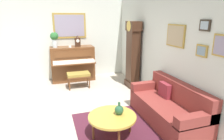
{
  "coord_description": "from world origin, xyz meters",
  "views": [
    {
      "loc": [
        4.33,
        -0.29,
        2.14
      ],
      "look_at": [
        -0.09,
        1.16,
        0.86
      ],
      "focal_mm": 30.95,
      "sensor_mm": 36.0,
      "label": 1
    }
  ],
  "objects_px": {
    "grandfather_clock": "(133,57)",
    "flower_vase": "(54,38)",
    "piano": "(73,63)",
    "coffee_table": "(112,117)",
    "teacup": "(70,47)",
    "couch": "(169,107)",
    "mantel_clock": "(78,41)",
    "green_jug": "(119,110)",
    "piano_bench": "(78,75)"
  },
  "relations": [
    {
      "from": "coffee_table",
      "to": "green_jug",
      "type": "xyz_separation_m",
      "value": [
        -0.02,
        0.14,
        0.12
      ]
    },
    {
      "from": "grandfather_clock",
      "to": "couch",
      "type": "height_order",
      "value": "grandfather_clock"
    },
    {
      "from": "coffee_table",
      "to": "teacup",
      "type": "distance_m",
      "value": 3.58
    },
    {
      "from": "piano",
      "to": "coffee_table",
      "type": "xyz_separation_m",
      "value": [
        3.56,
        0.26,
        -0.21
      ]
    },
    {
      "from": "piano",
      "to": "coffee_table",
      "type": "height_order",
      "value": "piano"
    },
    {
      "from": "grandfather_clock",
      "to": "coffee_table",
      "type": "distance_m",
      "value": 2.79
    },
    {
      "from": "piano",
      "to": "flower_vase",
      "type": "bearing_deg",
      "value": -89.88
    },
    {
      "from": "piano_bench",
      "to": "green_jug",
      "type": "xyz_separation_m",
      "value": [
        2.7,
        0.34,
        0.09
      ]
    },
    {
      "from": "grandfather_clock",
      "to": "teacup",
      "type": "height_order",
      "value": "grandfather_clock"
    },
    {
      "from": "piano",
      "to": "coffee_table",
      "type": "distance_m",
      "value": 3.57
    },
    {
      "from": "piano",
      "to": "green_jug",
      "type": "distance_m",
      "value": 3.56
    },
    {
      "from": "couch",
      "to": "mantel_clock",
      "type": "relative_size",
      "value": 5.0
    },
    {
      "from": "grandfather_clock",
      "to": "flower_vase",
      "type": "bearing_deg",
      "value": -118.8
    },
    {
      "from": "piano",
      "to": "couch",
      "type": "xyz_separation_m",
      "value": [
        3.42,
        1.55,
        -0.28
      ]
    },
    {
      "from": "green_jug",
      "to": "piano_bench",
      "type": "bearing_deg",
      "value": -172.86
    },
    {
      "from": "coffee_table",
      "to": "couch",
      "type": "bearing_deg",
      "value": 95.88
    },
    {
      "from": "flower_vase",
      "to": "green_jug",
      "type": "height_order",
      "value": "flower_vase"
    },
    {
      "from": "mantel_clock",
      "to": "flower_vase",
      "type": "xyz_separation_m",
      "value": [
        -0.0,
        -0.74,
        0.14
      ]
    },
    {
      "from": "piano",
      "to": "piano_bench",
      "type": "bearing_deg",
      "value": 4.03
    },
    {
      "from": "grandfather_clock",
      "to": "green_jug",
      "type": "distance_m",
      "value": 2.69
    },
    {
      "from": "mantel_clock",
      "to": "coffee_table",
      "type": "bearing_deg",
      "value": 1.0
    },
    {
      "from": "piano",
      "to": "teacup",
      "type": "height_order",
      "value": "teacup"
    },
    {
      "from": "couch",
      "to": "teacup",
      "type": "distance_m",
      "value": 3.81
    },
    {
      "from": "grandfather_clock",
      "to": "flower_vase",
      "type": "xyz_separation_m",
      "value": [
        -1.23,
        -2.23,
        0.52
      ]
    },
    {
      "from": "teacup",
      "to": "flower_vase",
      "type": "bearing_deg",
      "value": -100.57
    },
    {
      "from": "grandfather_clock",
      "to": "teacup",
      "type": "xyz_separation_m",
      "value": [
        -1.14,
        -1.76,
        0.23
      ]
    },
    {
      "from": "flower_vase",
      "to": "green_jug",
      "type": "distance_m",
      "value": 3.79
    },
    {
      "from": "couch",
      "to": "coffee_table",
      "type": "distance_m",
      "value": 1.3
    },
    {
      "from": "grandfather_clock",
      "to": "couch",
      "type": "bearing_deg",
      "value": -3.73
    },
    {
      "from": "teacup",
      "to": "grandfather_clock",
      "type": "bearing_deg",
      "value": 57.05
    },
    {
      "from": "piano_bench",
      "to": "couch",
      "type": "relative_size",
      "value": 0.37
    },
    {
      "from": "couch",
      "to": "green_jug",
      "type": "height_order",
      "value": "couch"
    },
    {
      "from": "piano_bench",
      "to": "grandfather_clock",
      "type": "distance_m",
      "value": 1.77
    },
    {
      "from": "mantel_clock",
      "to": "teacup",
      "type": "xyz_separation_m",
      "value": [
        0.09,
        -0.27,
        -0.15
      ]
    },
    {
      "from": "piano",
      "to": "mantel_clock",
      "type": "distance_m",
      "value": 0.77
    },
    {
      "from": "mantel_clock",
      "to": "piano",
      "type": "bearing_deg",
      "value": -90.48
    },
    {
      "from": "coffee_table",
      "to": "flower_vase",
      "type": "distance_m",
      "value": 3.81
    },
    {
      "from": "piano_bench",
      "to": "couch",
      "type": "height_order",
      "value": "couch"
    },
    {
      "from": "coffee_table",
      "to": "flower_vase",
      "type": "height_order",
      "value": "flower_vase"
    },
    {
      "from": "flower_vase",
      "to": "piano_bench",
      "type": "bearing_deg",
      "value": 35.78
    },
    {
      "from": "piano",
      "to": "teacup",
      "type": "xyz_separation_m",
      "value": [
        0.09,
        -0.07,
        0.6
      ]
    },
    {
      "from": "coffee_table",
      "to": "green_jug",
      "type": "height_order",
      "value": "green_jug"
    },
    {
      "from": "piano",
      "to": "grandfather_clock",
      "type": "bearing_deg",
      "value": 53.97
    },
    {
      "from": "grandfather_clock",
      "to": "mantel_clock",
      "type": "height_order",
      "value": "grandfather_clock"
    },
    {
      "from": "mantel_clock",
      "to": "green_jug",
      "type": "xyz_separation_m",
      "value": [
        3.54,
        0.2,
        -0.85
      ]
    },
    {
      "from": "grandfather_clock",
      "to": "flower_vase",
      "type": "height_order",
      "value": "grandfather_clock"
    },
    {
      "from": "piano_bench",
      "to": "piano",
      "type": "bearing_deg",
      "value": -175.97
    },
    {
      "from": "couch",
      "to": "mantel_clock",
      "type": "distance_m",
      "value": 3.82
    },
    {
      "from": "piano_bench",
      "to": "teacup",
      "type": "distance_m",
      "value": 1.09
    },
    {
      "from": "mantel_clock",
      "to": "green_jug",
      "type": "height_order",
      "value": "mantel_clock"
    }
  ]
}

